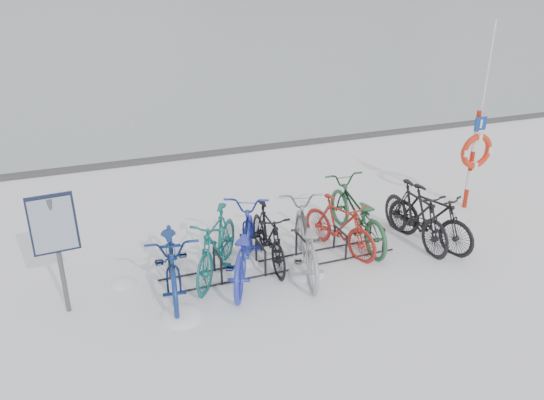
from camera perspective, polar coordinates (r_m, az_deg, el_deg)
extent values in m
plane|color=white|center=(8.85, 1.01, -7.02)|extent=(900.00, 900.00, 0.00)
cube|color=#3F3F42|center=(14.00, -7.98, 4.82)|extent=(400.00, 0.25, 0.10)
cylinder|color=black|center=(8.14, -10.38, -8.60)|extent=(0.04, 0.04, 0.44)
cylinder|color=black|center=(8.52, -10.96, -7.10)|extent=(0.04, 0.04, 0.44)
cylinder|color=black|center=(8.22, -10.80, -6.52)|extent=(0.04, 0.44, 0.04)
cylinder|color=black|center=(8.27, -5.45, -7.75)|extent=(0.04, 0.04, 0.44)
cylinder|color=black|center=(8.63, -6.25, -6.32)|extent=(0.04, 0.04, 0.44)
cylinder|color=black|center=(8.34, -5.92, -5.72)|extent=(0.04, 0.44, 0.04)
cylinder|color=black|center=(8.45, -0.71, -6.89)|extent=(0.04, 0.04, 0.44)
cylinder|color=black|center=(8.81, -1.70, -5.52)|extent=(0.04, 0.04, 0.44)
cylinder|color=black|center=(8.52, -1.23, -4.91)|extent=(0.04, 0.44, 0.04)
cylinder|color=black|center=(8.69, 3.78, -6.02)|extent=(0.04, 0.04, 0.44)
cylinder|color=black|center=(9.04, 2.63, -4.73)|extent=(0.04, 0.04, 0.44)
cylinder|color=black|center=(8.76, 3.22, -4.10)|extent=(0.04, 0.44, 0.04)
cylinder|color=black|center=(8.98, 7.99, -5.17)|extent=(0.04, 0.04, 0.44)
cylinder|color=black|center=(9.32, 6.71, -3.96)|extent=(0.04, 0.04, 0.44)
cylinder|color=black|center=(9.04, 7.41, -3.32)|extent=(0.04, 0.44, 0.04)
cylinder|color=black|center=(9.31, 11.90, -4.35)|extent=(0.04, 0.04, 0.44)
cylinder|color=black|center=(9.64, 10.53, -3.22)|extent=(0.04, 0.04, 0.44)
cylinder|color=black|center=(9.38, 11.31, -2.58)|extent=(0.04, 0.44, 0.04)
cylinder|color=black|center=(8.66, 1.55, -7.60)|extent=(4.00, 0.03, 0.03)
cylinder|color=black|center=(9.01, 0.49, -6.24)|extent=(4.00, 0.03, 0.03)
cylinder|color=#595B5E|center=(7.87, -21.89, -5.77)|extent=(0.07, 0.07, 1.74)
cube|color=black|center=(7.61, -22.49, -2.37)|extent=(0.62, 0.27, 0.79)
cube|color=#8C99AD|center=(7.58, -22.49, -2.49)|extent=(0.55, 0.20, 0.70)
cylinder|color=#AF200E|center=(11.54, 20.11, 0.20)|extent=(0.09, 0.09, 0.40)
cylinder|color=silver|center=(11.40, 20.39, 2.07)|extent=(0.09, 0.09, 0.40)
cylinder|color=#AF200E|center=(11.27, 20.67, 3.97)|extent=(0.09, 0.09, 0.40)
cylinder|color=silver|center=(11.15, 20.97, 5.92)|extent=(0.09, 0.09, 0.40)
cylinder|color=#AF200E|center=(11.04, 21.27, 7.91)|extent=(0.09, 0.09, 0.40)
torus|color=red|center=(11.13, 21.14, 4.93)|extent=(0.71, 0.12, 0.71)
cube|color=#0D3695|center=(10.99, 21.52, 7.66)|extent=(0.26, 0.03, 0.26)
cylinder|color=silver|center=(11.13, 21.48, 8.10)|extent=(0.03, 0.03, 3.67)
imported|color=navy|center=(8.16, -10.67, -5.78)|extent=(1.03, 2.22, 1.12)
imported|color=#14615D|center=(8.40, -6.00, -4.58)|extent=(1.47, 1.84, 1.12)
imported|color=#2837B9|center=(8.34, -3.14, -4.66)|extent=(1.56, 2.26, 1.12)
imported|color=black|center=(8.72, -0.42, -3.68)|extent=(0.54, 1.71, 1.02)
imported|color=#94959B|center=(8.55, 3.63, -3.97)|extent=(1.26, 2.23, 1.11)
imported|color=#A7241C|center=(9.15, 7.28, -2.57)|extent=(1.00, 1.71, 0.99)
imported|color=#255635|center=(9.53, 9.07, -1.20)|extent=(0.81, 2.14, 1.11)
imported|color=black|center=(9.67, 15.20, -1.39)|extent=(0.58, 1.86, 1.11)
imported|color=black|center=(9.69, 16.65, -1.64)|extent=(1.06, 1.85, 1.07)
ellipsoid|color=white|center=(9.92, 5.85, -3.55)|extent=(0.54, 0.54, 0.19)
ellipsoid|color=white|center=(7.76, -9.69, -12.30)|extent=(0.60, 0.60, 0.21)
ellipsoid|color=white|center=(8.69, -15.71, -8.64)|extent=(0.40, 0.40, 0.14)
ellipsoid|color=white|center=(8.65, 3.68, -7.86)|extent=(0.59, 0.59, 0.21)
ellipsoid|color=white|center=(8.98, -2.86, -6.55)|extent=(0.47, 0.47, 0.16)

